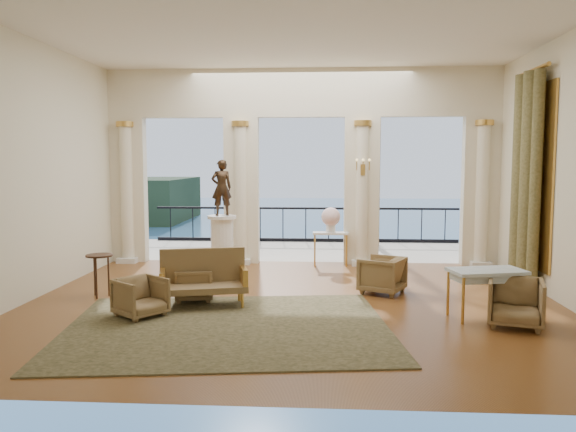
# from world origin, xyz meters

# --- Properties ---
(floor) EXTENTS (9.00, 9.00, 0.00)m
(floor) POSITION_xyz_m (0.00, 0.00, 0.00)
(floor) COLOR #512B0E
(floor) RESTS_ON ground
(room_walls) EXTENTS (9.00, 9.00, 9.00)m
(room_walls) POSITION_xyz_m (0.00, -1.12, 2.88)
(room_walls) COLOR #EAE3C4
(room_walls) RESTS_ON ground
(arcade) EXTENTS (9.00, 0.56, 4.50)m
(arcade) POSITION_xyz_m (-0.00, 3.82, 2.58)
(arcade) COLOR beige
(arcade) RESTS_ON ground
(terrace) EXTENTS (10.00, 3.60, 0.10)m
(terrace) POSITION_xyz_m (0.00, 5.80, -0.05)
(terrace) COLOR #BAAF9D
(terrace) RESTS_ON ground
(balustrade) EXTENTS (9.00, 0.06, 1.03)m
(balustrade) POSITION_xyz_m (0.00, 7.40, 0.41)
(balustrade) COLOR black
(balustrade) RESTS_ON terrace
(palm_tree) EXTENTS (2.00, 2.00, 4.50)m
(palm_tree) POSITION_xyz_m (2.00, 6.60, 4.09)
(palm_tree) COLOR #4C3823
(palm_tree) RESTS_ON terrace
(headland) EXTENTS (22.00, 18.00, 6.00)m
(headland) POSITION_xyz_m (-30.00, 70.00, -3.00)
(headland) COLOR black
(headland) RESTS_ON sea
(sea) EXTENTS (160.00, 160.00, 0.00)m
(sea) POSITION_xyz_m (0.00, 60.00, -6.00)
(sea) COLOR #2D5E8C
(sea) RESTS_ON ground
(curtain) EXTENTS (0.33, 1.40, 4.09)m
(curtain) POSITION_xyz_m (4.28, 1.50, 2.02)
(curtain) COLOR #4C4924
(curtain) RESTS_ON ground
(window_frame) EXTENTS (0.04, 1.60, 3.40)m
(window_frame) POSITION_xyz_m (4.47, 1.50, 2.10)
(window_frame) COLOR gold
(window_frame) RESTS_ON room_walls
(wall_sconce) EXTENTS (0.30, 0.11, 0.33)m
(wall_sconce) POSITION_xyz_m (1.40, 3.51, 2.23)
(wall_sconce) COLOR gold
(wall_sconce) RESTS_ON arcade
(rug) EXTENTS (5.01, 4.12, 0.02)m
(rug) POSITION_xyz_m (-0.85, -1.42, 0.01)
(rug) COLOR #2D2F18
(rug) RESTS_ON ground
(armchair_a) EXTENTS (0.89, 0.90, 0.68)m
(armchair_a) POSITION_xyz_m (-2.28, -0.94, 0.34)
(armchair_a) COLOR #4C3E1D
(armchair_a) RESTS_ON ground
(armchair_b) EXTENTS (0.92, 0.89, 0.77)m
(armchair_b) POSITION_xyz_m (3.30, -1.09, 0.39)
(armchair_b) COLOR #4C3E1D
(armchair_b) RESTS_ON ground
(armchair_c) EXTENTS (0.92, 0.94, 0.74)m
(armchair_c) POSITION_xyz_m (1.58, 0.88, 0.37)
(armchair_c) COLOR #4C3E1D
(armchair_c) RESTS_ON ground
(armchair_d) EXTENTS (0.68, 0.71, 0.64)m
(armchair_d) POSITION_xyz_m (-1.67, 0.11, 0.32)
(armchair_d) COLOR #4C3E1D
(armchair_d) RESTS_ON ground
(settee) EXTENTS (1.52, 0.94, 0.94)m
(settee) POSITION_xyz_m (-1.46, -0.20, 0.46)
(settee) COLOR #4C3E1D
(settee) RESTS_ON ground
(game_table) EXTENTS (1.20, 0.83, 0.75)m
(game_table) POSITION_xyz_m (3.00, -0.67, 0.67)
(game_table) COLOR #A0B6C4
(game_table) RESTS_ON ground
(pedestal) EXTENTS (0.67, 0.67, 1.22)m
(pedestal) POSITION_xyz_m (-1.67, 2.71, 0.59)
(pedestal) COLOR silver
(pedestal) RESTS_ON ground
(statue) EXTENTS (0.51, 0.42, 1.20)m
(statue) POSITION_xyz_m (-1.67, 2.71, 1.82)
(statue) COLOR #2F2015
(statue) RESTS_ON pedestal
(console_table) EXTENTS (0.81, 0.32, 0.77)m
(console_table) POSITION_xyz_m (0.69, 3.55, 0.64)
(console_table) COLOR silver
(console_table) RESTS_ON ground
(urn) EXTENTS (0.43, 0.43, 0.57)m
(urn) POSITION_xyz_m (0.69, 3.55, 1.10)
(urn) COLOR silver
(urn) RESTS_ON console_table
(side_table) EXTENTS (0.46, 0.46, 0.75)m
(side_table) POSITION_xyz_m (-3.42, 0.29, 0.65)
(side_table) COLOR black
(side_table) RESTS_ON ground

